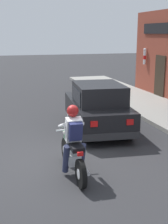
% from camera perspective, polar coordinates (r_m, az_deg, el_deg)
% --- Properties ---
extents(ground_plane, '(80.00, 80.00, 0.00)m').
position_cam_1_polar(ground_plane, '(7.99, -4.49, -8.82)').
color(ground_plane, '#2B2B2D').
extents(motorcycle_with_rider, '(0.56, 2.02, 1.62)m').
position_cam_1_polar(motorcycle_with_rider, '(7.00, -2.04, -6.23)').
color(motorcycle_with_rider, black).
rests_on(motorcycle_with_rider, ground).
extents(car_hatchback, '(2.01, 3.92, 1.57)m').
position_cam_1_polar(car_hatchback, '(10.22, 2.46, 0.86)').
color(car_hatchback, black).
rests_on(car_hatchback, ground).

